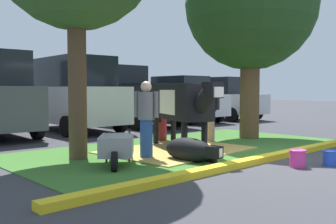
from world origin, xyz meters
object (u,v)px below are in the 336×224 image
at_px(suv_dark_grey, 73,94).
at_px(sedan_red, 180,100).
at_px(person_visitor_near, 146,117).
at_px(wheelbarrow, 117,146).
at_px(pickup_truck_black, 130,97).
at_px(shade_tree_right, 251,5).
at_px(cow_holstein, 180,102).
at_px(bucket_blue, 329,158).
at_px(person_handler, 162,111).
at_px(bucket_pink, 298,158).
at_px(calf_lying, 190,150).
at_px(person_visitor_far, 210,110).
at_px(sedan_silver, 221,99).

bearing_deg(suv_dark_grey, sedan_red, 2.39).
relative_size(person_visitor_near, sedan_red, 0.36).
distance_m(wheelbarrow, sedan_red, 10.22).
bearing_deg(pickup_truck_black, suv_dark_grey, -171.71).
xyz_separation_m(shade_tree_right, cow_holstein, (-2.97, -0.14, -2.71)).
bearing_deg(bucket_blue, wheelbarrow, 138.60).
xyz_separation_m(person_handler, person_visitor_near, (-2.11, -1.87, 0.04)).
bearing_deg(bucket_pink, sedan_red, 57.60).
relative_size(bucket_pink, suv_dark_grey, 0.07).
xyz_separation_m(bucket_pink, bucket_blue, (0.55, -0.35, -0.02)).
height_order(calf_lying, person_visitor_near, person_visitor_near).
distance_m(calf_lying, bucket_blue, 2.62).
bearing_deg(bucket_pink, cow_holstein, 93.51).
height_order(person_handler, bucket_blue, person_handler).
xyz_separation_m(cow_holstein, suv_dark_grey, (0.25, 5.56, 0.15)).
distance_m(person_visitor_far, bucket_pink, 3.68).
bearing_deg(cow_holstein, person_visitor_near, -164.44).
height_order(bucket_pink, suv_dark_grey, suv_dark_grey).
distance_m(bucket_pink, bucket_blue, 0.65).
distance_m(cow_holstein, sedan_red, 8.12).
bearing_deg(suv_dark_grey, calf_lying, -99.87).
bearing_deg(sedan_red, person_visitor_far, -127.63).
xyz_separation_m(cow_holstein, sedan_silver, (8.19, 5.48, -0.14)).
bearing_deg(wheelbarrow, sedan_red, 38.84).
bearing_deg(shade_tree_right, calf_lying, -160.75).
distance_m(person_visitor_near, bucket_blue, 3.61).
bearing_deg(person_visitor_near, sedan_silver, 31.54).
distance_m(calf_lying, sedan_silver, 11.34).
xyz_separation_m(shade_tree_right, person_visitor_near, (-4.31, -0.51, -2.98)).
height_order(pickup_truck_black, sedan_red, pickup_truck_black).
relative_size(person_visitor_far, pickup_truck_black, 0.30).
bearing_deg(person_handler, pickup_truck_black, 63.30).
relative_size(person_handler, person_visitor_far, 0.93).
xyz_separation_m(person_handler, sedan_red, (4.93, 4.29, 0.16)).
distance_m(person_handler, bucket_pink, 4.49).
distance_m(cow_holstein, person_visitor_near, 1.42).
bearing_deg(pickup_truck_black, bucket_blue, -103.91).
relative_size(person_visitor_far, bucket_blue, 5.68).
bearing_deg(bucket_blue, cow_holstein, 102.69).
height_order(shade_tree_right, sedan_red, shade_tree_right).
relative_size(cow_holstein, sedan_red, 0.68).
bearing_deg(person_handler, wheelbarrow, -145.07).
height_order(person_handler, sedan_red, sedan_red).
bearing_deg(person_visitor_near, person_visitor_far, 15.44).
bearing_deg(sedan_silver, person_handler, -151.80).
distance_m(shade_tree_right, person_handler, 3.97).
bearing_deg(calf_lying, sedan_silver, 36.30).
height_order(person_visitor_far, sedan_silver, sedan_silver).
distance_m(shade_tree_right, sedan_silver, 7.99).
distance_m(person_handler, person_visitor_near, 2.82).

